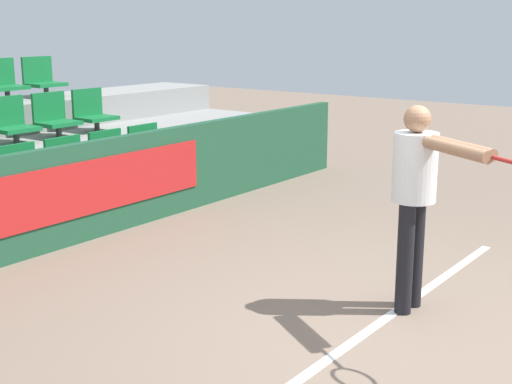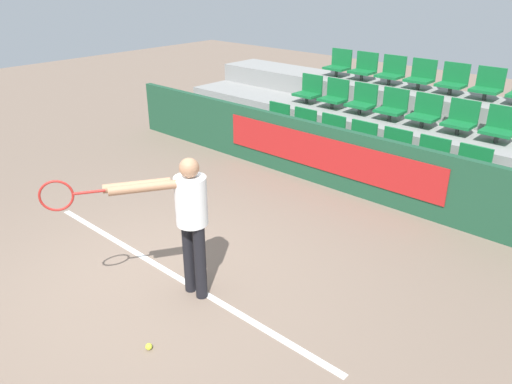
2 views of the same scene
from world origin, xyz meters
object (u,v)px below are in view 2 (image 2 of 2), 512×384
(stadium_chair_13, at_px, (500,126))
(stadium_chair_17, at_px, (421,76))
(stadium_chair_3, at_px, (360,140))
(stadium_chair_9, at_px, (362,100))
(stadium_chair_14, at_px, (339,64))
(stadium_chair_5, at_px, (430,157))
(tennis_player, at_px, (184,213))
(stadium_chair_6, at_px, (471,167))
(stadium_chair_4, at_px, (394,148))
(stadium_chair_2, at_px, (330,133))
(stadium_chair_11, at_px, (425,112))
(stadium_chair_16, at_px, (391,72))
(stadium_chair_0, at_px, (276,119))
(stadium_chair_7, at_px, (309,90))
(stadium_chair_18, at_px, (453,80))
(stadium_chair_12, at_px, (461,119))
(tennis_ball, at_px, (149,347))
(stadium_chair_1, at_px, (302,126))
(stadium_chair_8, at_px, (335,95))
(stadium_chair_15, at_px, (364,68))
(stadium_chair_19, at_px, (488,85))
(stadium_chair_10, at_px, (392,106))

(stadium_chair_13, height_order, stadium_chair_17, stadium_chair_17)
(stadium_chair_3, relative_size, stadium_chair_9, 1.00)
(stadium_chair_14, height_order, stadium_chair_17, same)
(stadium_chair_5, relative_size, tennis_player, 0.35)
(stadium_chair_6, bearing_deg, stadium_chair_4, 180.00)
(stadium_chair_2, relative_size, stadium_chair_11, 1.00)
(stadium_chair_16, height_order, tennis_player, stadium_chair_16)
(stadium_chair_0, bearing_deg, stadium_chair_9, 39.61)
(stadium_chair_7, relative_size, stadium_chair_18, 1.00)
(stadium_chair_6, bearing_deg, stadium_chair_5, 180.00)
(stadium_chair_12, height_order, tennis_player, tennis_player)
(stadium_chair_4, distance_m, stadium_chair_9, 1.68)
(stadium_chair_2, relative_size, stadium_chair_17, 1.00)
(stadium_chair_2, bearing_deg, tennis_ball, -73.79)
(stadium_chair_1, relative_size, stadium_chair_8, 1.00)
(stadium_chair_15, bearing_deg, tennis_ball, -73.62)
(stadium_chair_6, bearing_deg, stadium_chair_2, 180.00)
(stadium_chair_14, xyz_separation_m, tennis_ball, (2.76, -7.24, -1.41))
(stadium_chair_18, bearing_deg, stadium_chair_19, 0.00)
(stadium_chair_2, bearing_deg, stadium_chair_4, 0.00)
(stadium_chair_13, bearing_deg, stadium_chair_4, -140.39)
(stadium_chair_3, xyz_separation_m, stadium_chair_6, (1.89, 0.00, 0.00))
(stadium_chair_11, relative_size, tennis_ball, 8.52)
(stadium_chair_15, bearing_deg, stadium_chair_16, 0.00)
(stadium_chair_4, relative_size, stadium_chair_12, 1.00)
(stadium_chair_18, bearing_deg, stadium_chair_12, -58.86)
(stadium_chair_2, distance_m, stadium_chair_4, 1.26)
(stadium_chair_9, distance_m, stadium_chair_14, 1.68)
(stadium_chair_16, relative_size, tennis_player, 0.35)
(stadium_chair_4, height_order, stadium_chair_6, same)
(tennis_player, distance_m, tennis_ball, 1.36)
(stadium_chair_11, relative_size, tennis_player, 0.35)
(stadium_chair_2, relative_size, stadium_chair_14, 1.00)
(stadium_chair_9, relative_size, stadium_chair_18, 1.00)
(stadium_chair_9, distance_m, stadium_chair_19, 2.19)
(stadium_chair_1, relative_size, stadium_chair_5, 1.00)
(stadium_chair_12, relative_size, stadium_chair_15, 1.00)
(stadium_chair_9, relative_size, stadium_chair_10, 1.00)
(stadium_chair_6, xyz_separation_m, stadium_chair_10, (-1.89, 1.04, 0.40))
(stadium_chair_3, xyz_separation_m, stadium_chair_10, (0.00, 1.04, 0.40))
(stadium_chair_0, height_order, stadium_chair_11, stadium_chair_11)
(stadium_chair_8, bearing_deg, stadium_chair_7, 180.00)
(stadium_chair_12, relative_size, stadium_chair_14, 1.00)
(stadium_chair_17, distance_m, tennis_player, 6.42)
(stadium_chair_1, height_order, stadium_chair_12, stadium_chair_12)
(stadium_chair_14, bearing_deg, stadium_chair_6, -28.89)
(stadium_chair_3, relative_size, stadium_chair_18, 1.00)
(stadium_chair_3, relative_size, stadium_chair_11, 1.00)
(tennis_player, bearing_deg, stadium_chair_1, 143.33)
(stadium_chair_1, relative_size, stadium_chair_17, 1.00)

